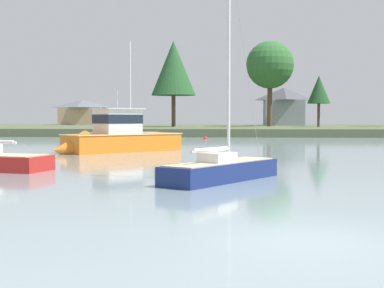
% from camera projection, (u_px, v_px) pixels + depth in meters
% --- Properties ---
extents(ground_plane, '(400.00, 400.00, 0.00)m').
position_uv_depth(ground_plane, '(303.00, 240.00, 11.48)').
color(ground_plane, gray).
extents(far_shore_bank, '(173.37, 59.62, 1.09)m').
position_uv_depth(far_shore_bank, '(234.00, 129.00, 101.02)').
color(far_shore_bank, '#4C563D').
rests_on(far_shore_bank, ground).
extents(sailboat_navy, '(4.88, 6.22, 10.04)m').
position_uv_depth(sailboat_navy, '(221.00, 176.00, 22.27)').
color(sailboat_navy, navy).
rests_on(sailboat_navy, ground).
extents(cruiser_orange, '(9.50, 9.10, 5.68)m').
position_uv_depth(cruiser_orange, '(112.00, 142.00, 41.10)').
color(cruiser_orange, orange).
rests_on(cruiser_orange, ground).
extents(sailboat_wood, '(8.38, 6.44, 11.82)m').
position_uv_depth(sailboat_wood, '(125.00, 138.00, 61.80)').
color(sailboat_wood, brown).
rests_on(sailboat_wood, ground).
extents(mooring_buoy_red, '(0.45, 0.45, 0.51)m').
position_uv_depth(mooring_buoy_red, '(205.00, 138.00, 66.45)').
color(mooring_buoy_red, red).
rests_on(mooring_buoy_red, ground).
extents(shore_tree_inland_c, '(7.29, 7.29, 14.10)m').
position_uv_depth(shore_tree_inland_c, '(173.00, 68.00, 89.93)').
color(shore_tree_inland_c, brown).
rests_on(shore_tree_inland_c, far_shore_bank).
extents(shore_tree_center_right, '(8.18, 8.18, 14.66)m').
position_uv_depth(shore_tree_center_right, '(270.00, 65.00, 94.19)').
color(shore_tree_center_right, brown).
rests_on(shore_tree_center_right, far_shore_bank).
extents(shore_tree_far_right, '(3.71, 3.71, 8.34)m').
position_uv_depth(shore_tree_far_right, '(319.00, 90.00, 89.18)').
color(shore_tree_far_right, brown).
rests_on(shore_tree_far_right, far_shore_bank).
extents(cottage_eastern, '(9.52, 6.59, 5.17)m').
position_uv_depth(cottage_eastern, '(83.00, 112.00, 114.78)').
color(cottage_eastern, tan).
rests_on(cottage_eastern, far_shore_bank).
extents(cottage_behind_trees, '(8.04, 6.97, 7.32)m').
position_uv_depth(cottage_behind_trees, '(284.00, 106.00, 106.10)').
color(cottage_behind_trees, gray).
rests_on(cottage_behind_trees, far_shore_bank).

